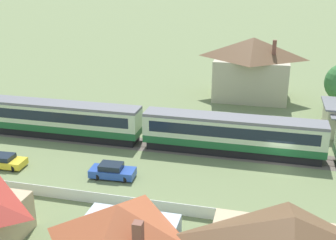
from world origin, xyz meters
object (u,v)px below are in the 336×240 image
object	(u,v)px
cottage_terracotta_roof	(119,240)
station_house_brown_roof	(252,67)
parked_car_yellow	(4,161)
parked_car_blue	(112,171)
passenger_train	(235,134)

from	to	relation	value
cottage_terracotta_roof	station_house_brown_roof	bearing A→B (deg)	82.63
cottage_terracotta_roof	parked_car_yellow	xyz separation A→B (m)	(-16.62, 12.14, -2.12)
station_house_brown_roof	parked_car_blue	world-z (taller)	station_house_brown_roof
cottage_terracotta_roof	parked_car_yellow	distance (m)	20.69
passenger_train	parked_car_yellow	distance (m)	23.52
station_house_brown_roof	parked_car_yellow	world-z (taller)	station_house_brown_roof
passenger_train	parked_car_yellow	bearing A→B (deg)	-158.09
cottage_terracotta_roof	parked_car_blue	world-z (taller)	cottage_terracotta_roof
station_house_brown_roof	parked_car_blue	distance (m)	31.93
passenger_train	parked_car_blue	xyz separation A→B (m)	(-10.55, -8.28, -1.62)
station_house_brown_roof	parked_car_yellow	xyz separation A→B (m)	(-22.10, -30.21, -4.11)
cottage_terracotta_roof	parked_car_blue	xyz separation A→B (m)	(-5.40, 12.62, -2.07)
passenger_train	parked_car_blue	size ratio (longest dim) A/B	13.57
passenger_train	cottage_terracotta_roof	world-z (taller)	cottage_terracotta_roof
passenger_train	parked_car_yellow	world-z (taller)	passenger_train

